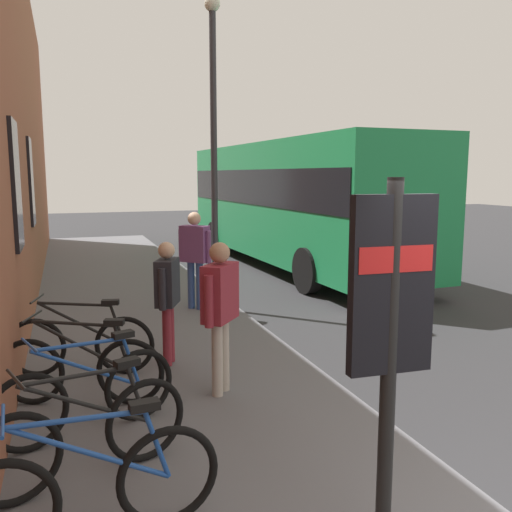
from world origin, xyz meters
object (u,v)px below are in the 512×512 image
at_px(transit_info_sign, 391,309).
at_px(street_lamp, 214,128).
at_px(bicycle_by_door, 91,490).
at_px(bicycle_leaning_wall, 81,369).
at_px(city_bus, 292,197).
at_px(pedestrian_crossing_street, 167,290).
at_px(pedestrian_by_facade, 220,302).
at_px(pedestrian_near_bus, 195,250).
at_px(bicycle_far_end, 86,435).
at_px(bicycle_end_of_row, 88,395).
at_px(bicycle_mid_rack, 81,344).

bearing_deg(transit_info_sign, street_lamp, -6.41).
xyz_separation_m(bicycle_by_door, bicycle_leaning_wall, (2.32, -0.02, 0.00)).
height_order(bicycle_by_door, transit_info_sign, transit_info_sign).
bearing_deg(city_bus, pedestrian_crossing_street, 146.04).
bearing_deg(street_lamp, pedestrian_by_facade, 165.46).
relative_size(pedestrian_near_bus, street_lamp, 0.32).
bearing_deg(city_bus, transit_info_sign, 159.62).
relative_size(transit_info_sign, city_bus, 0.23).
height_order(bicycle_leaning_wall, street_lamp, street_lamp).
bearing_deg(bicycle_far_end, bicycle_end_of_row, -3.61).
height_order(city_bus, pedestrian_near_bus, city_bus).
relative_size(bicycle_by_door, street_lamp, 0.32).
height_order(bicycle_mid_rack, street_lamp, street_lamp).
height_order(city_bus, pedestrian_crossing_street, city_bus).
height_order(pedestrian_near_bus, pedestrian_by_facade, pedestrian_near_bus).
bearing_deg(bicycle_end_of_row, street_lamp, -28.17).
xyz_separation_m(bicycle_far_end, pedestrian_crossing_street, (2.48, -1.11, 0.58)).
height_order(pedestrian_crossing_street, street_lamp, street_lamp).
distance_m(transit_info_sign, pedestrian_by_facade, 2.87).
relative_size(transit_info_sign, pedestrian_near_bus, 1.37).
xyz_separation_m(pedestrian_crossing_street, street_lamp, (3.01, -1.45, 2.28)).
relative_size(city_bus, street_lamp, 1.92).
bearing_deg(street_lamp, city_bus, -39.28).
distance_m(bicycle_far_end, bicycle_leaning_wall, 1.53).
distance_m(bicycle_by_door, bicycle_leaning_wall, 2.32).
distance_m(bicycle_far_end, bicycle_mid_rack, 2.42).
bearing_deg(street_lamp, bicycle_end_of_row, 151.83).
bearing_deg(pedestrian_crossing_street, bicycle_far_end, 155.83).
xyz_separation_m(bicycle_far_end, pedestrian_near_bus, (5.19, -2.10, 0.68)).
distance_m(bicycle_by_door, pedestrian_near_bus, 6.38).
bearing_deg(transit_info_sign, pedestrian_by_facade, 6.05).
bearing_deg(bicycle_by_door, pedestrian_near_bus, -19.36).
xyz_separation_m(bicycle_mid_rack, pedestrian_by_facade, (-1.08, -1.44, 0.65)).
xyz_separation_m(bicycle_by_door, street_lamp, (6.29, -2.56, 2.86)).
relative_size(bicycle_end_of_row, city_bus, 0.16).
height_order(bicycle_leaning_wall, bicycle_mid_rack, same).
distance_m(bicycle_end_of_row, transit_info_sign, 3.10).
xyz_separation_m(bicycle_by_door, pedestrian_near_bus, (5.98, -2.10, 0.68)).
xyz_separation_m(bicycle_end_of_row, street_lamp, (4.68, -2.51, 2.86)).
height_order(bicycle_leaning_wall, pedestrian_near_bus, pedestrian_near_bus).
bearing_deg(pedestrian_crossing_street, pedestrian_by_facade, -162.00).
xyz_separation_m(bicycle_mid_rack, pedestrian_near_bus, (2.76, -2.06, 0.68)).
relative_size(bicycle_end_of_row, pedestrian_near_bus, 0.97).
relative_size(transit_info_sign, pedestrian_by_facade, 1.42).
xyz_separation_m(bicycle_leaning_wall, city_bus, (8.00, -5.85, 1.41)).
relative_size(bicycle_mid_rack, street_lamp, 0.31).
bearing_deg(bicycle_by_door, city_bus, -29.58).
bearing_deg(bicycle_far_end, pedestrian_by_facade, -47.90).
bearing_deg(pedestrian_by_facade, pedestrian_near_bus, -9.14).
relative_size(pedestrian_near_bus, pedestrian_crossing_street, 1.11).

